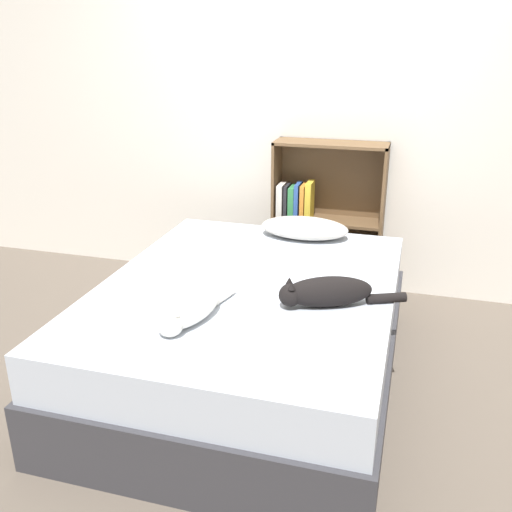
# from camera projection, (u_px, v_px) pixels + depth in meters

# --- Properties ---
(ground_plane) EXTENTS (8.00, 8.00, 0.00)m
(ground_plane) POSITION_uv_depth(u_px,v_px,m) (249.00, 377.00, 3.19)
(ground_plane) COLOR brown
(wall_back) EXTENTS (8.00, 0.06, 2.50)m
(wall_back) POSITION_uv_depth(u_px,v_px,m) (306.00, 117.00, 4.03)
(wall_back) COLOR silver
(wall_back) RESTS_ON ground_plane
(bed) EXTENTS (1.54, 1.99, 0.57)m
(bed) POSITION_uv_depth(u_px,v_px,m) (248.00, 333.00, 3.09)
(bed) COLOR #333338
(bed) RESTS_ON ground_plane
(pillow) EXTENTS (0.56, 0.31, 0.12)m
(pillow) POSITION_uv_depth(u_px,v_px,m) (304.00, 228.00, 3.65)
(pillow) COLOR beige
(pillow) RESTS_ON bed
(cat_light) EXTENTS (0.24, 0.55, 0.14)m
(cat_light) POSITION_uv_depth(u_px,v_px,m) (190.00, 310.00, 2.56)
(cat_light) COLOR white
(cat_light) RESTS_ON bed
(cat_dark) EXTENTS (0.59, 0.32, 0.15)m
(cat_dark) POSITION_uv_depth(u_px,v_px,m) (325.00, 292.00, 2.71)
(cat_dark) COLOR black
(cat_dark) RESTS_ON bed
(bookshelf) EXTENTS (0.78, 0.26, 1.11)m
(bookshelf) POSITION_uv_depth(u_px,v_px,m) (323.00, 215.00, 4.11)
(bookshelf) COLOR brown
(bookshelf) RESTS_ON ground_plane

